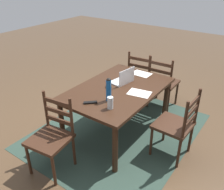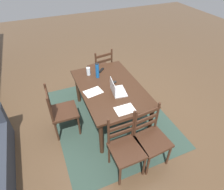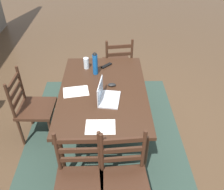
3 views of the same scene
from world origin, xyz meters
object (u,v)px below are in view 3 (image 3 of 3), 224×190
Objects in this scene: drinking_glass at (86,63)px; chair_far_head at (33,108)px; tv_remote at (107,66)px; chair_left_near at (124,182)px; computer_mouse at (112,85)px; dining_table at (103,95)px; chair_right_near at (117,64)px; laptop at (105,95)px; water_bottle at (95,63)px; chair_left_far at (79,183)px.

chair_far_head is at bearing 127.51° from drinking_glass.
tv_remote is at bearing -59.41° from chair_far_head.
chair_left_near is 1.53m from chair_far_head.
chair_left_near is at bearing -164.58° from drinking_glass.
chair_left_near reaches higher than drinking_glass.
chair_far_head is at bearing 94.25° from computer_mouse.
chair_far_head reaches higher than dining_table.
chair_right_near is 5.59× the size of tv_remote.
laptop is 2.31× the size of drinking_glass.
drinking_glass is (0.14, 0.13, -0.08)m from water_bottle.
water_bottle reaches higher than dining_table.
tv_remote is (0.47, 0.07, -0.01)m from computer_mouse.
tv_remote is at bearing -8.72° from chair_left_far.
computer_mouse is (-0.99, 0.11, 0.29)m from chair_right_near.
chair_far_head is 1.12m from tv_remote.
chair_left_far is (-1.07, -0.68, 0.00)m from chair_far_head.
dining_table is 1.64× the size of chair_left_near.
chair_left_near is at bearing 141.81° from tv_remote.
laptop is 0.28m from computer_mouse.
water_bottle is 0.21m from drinking_glass.
laptop is at bearing -166.38° from water_bottle.
chair_left_near reaches higher than tv_remote.
chair_far_head is at bearing 134.11° from chair_right_near.
chair_right_near is at bearing -6.30° from computer_mouse.
chair_far_head and chair_left_far have the same top height.
chair_far_head is 2.72× the size of laptop.
chair_right_near is 2.72× the size of laptop.
chair_left_far is at bearing -147.52° from chair_far_head.
water_bottle is at bearing -4.22° from chair_left_far.
tv_remote is at bearing 5.75° from chair_left_near.
chair_far_head is at bearing 78.37° from laptop.
chair_far_head is 0.97m from water_bottle.
laptop is 0.74m from tv_remote.
chair_left_near is 2.14m from chair_right_near.
chair_left_far is 9.50× the size of computer_mouse.
computer_mouse is at bearing -143.64° from water_bottle.
dining_table is at bearing 10.80° from chair_left_near.
chair_left_near is 6.29× the size of drinking_glass.
chair_far_head reaches higher than drinking_glass.
computer_mouse is (-0.28, -0.21, -0.14)m from water_bottle.
tv_remote is (0.55, -0.93, 0.28)m from chair_far_head.
chair_right_near reaches higher than tv_remote.
chair_far_head reaches higher than tv_remote.
chair_right_near is (2.14, -0.01, 0.00)m from chair_left_near.
tv_remote is at bearing 161.65° from chair_right_near.
chair_right_near is at bearing -45.89° from chair_far_head.
drinking_glass is at bearing 24.48° from dining_table.
chair_left_near is 1.00× the size of chair_left_far.
computer_mouse is (0.08, -0.11, 0.10)m from dining_table.
water_bottle is (0.36, 0.10, 0.24)m from dining_table.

